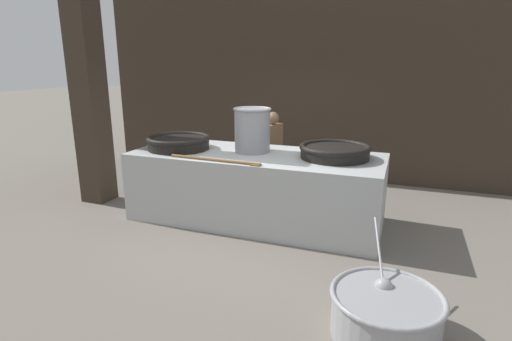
{
  "coord_description": "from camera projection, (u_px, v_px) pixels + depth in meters",
  "views": [
    {
      "loc": [
        2.03,
        -5.42,
        2.34
      ],
      "look_at": [
        0.0,
        0.0,
        0.78
      ],
      "focal_mm": 28.0,
      "sensor_mm": 36.0,
      "label": 1
    }
  ],
  "objects": [
    {
      "name": "hearth_platform",
      "position": [
        256.0,
        187.0,
        6.07
      ],
      "size": [
        3.73,
        1.47,
        1.04
      ],
      "color": "#B2B7B7",
      "rests_on": "ground_plane"
    },
    {
      "name": "stirring_paddle",
      "position": [
        218.0,
        160.0,
        5.45
      ],
      "size": [
        1.37,
        0.13,
        0.04
      ],
      "rotation": [
        0.0,
        0.0,
        -0.04
      ],
      "color": "brown",
      "rests_on": "hearth_platform"
    },
    {
      "name": "prep_bowl_vegetables",
      "position": [
        386.0,
        312.0,
        3.49
      ],
      "size": [
        0.98,
        1.26,
        0.82
      ],
      "color": "#9E9EA3",
      "rests_on": "ground_plane"
    },
    {
      "name": "ground_plane",
      "position": [
        256.0,
        219.0,
        6.2
      ],
      "size": [
        60.0,
        60.0,
        0.0
      ],
      "primitive_type": "plane",
      "color": "slate"
    },
    {
      "name": "support_pillar",
      "position": [
        86.0,
        70.0,
        6.51
      ],
      "size": [
        0.44,
        0.44,
        4.47
      ],
      "primitive_type": "cube",
      "color": "#382D23",
      "rests_on": "ground_plane"
    },
    {
      "name": "giant_wok_far",
      "position": [
        335.0,
        151.0,
        5.63
      ],
      "size": [
        1.0,
        1.0,
        0.19
      ],
      "color": "black",
      "rests_on": "hearth_platform"
    },
    {
      "name": "giant_wok_near",
      "position": [
        179.0,
        142.0,
        6.23
      ],
      "size": [
        0.99,
        0.99,
        0.21
      ],
      "color": "black",
      "rests_on": "hearth_platform"
    },
    {
      "name": "back_wall",
      "position": [
        304.0,
        68.0,
        8.12
      ],
      "size": [
        8.99,
        0.24,
        4.47
      ],
      "primitive_type": "cube",
      "color": "#382D23",
      "rests_on": "ground_plane"
    },
    {
      "name": "stock_pot",
      "position": [
        252.0,
        129.0,
        5.99
      ],
      "size": [
        0.57,
        0.57,
        0.66
      ],
      "color": "gray",
      "rests_on": "hearth_platform"
    },
    {
      "name": "cook",
      "position": [
        272.0,
        151.0,
        7.15
      ],
      "size": [
        0.43,
        0.6,
        1.51
      ],
      "rotation": [
        0.0,
        0.0,
        2.89
      ],
      "color": "brown",
      "rests_on": "ground_plane"
    }
  ]
}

